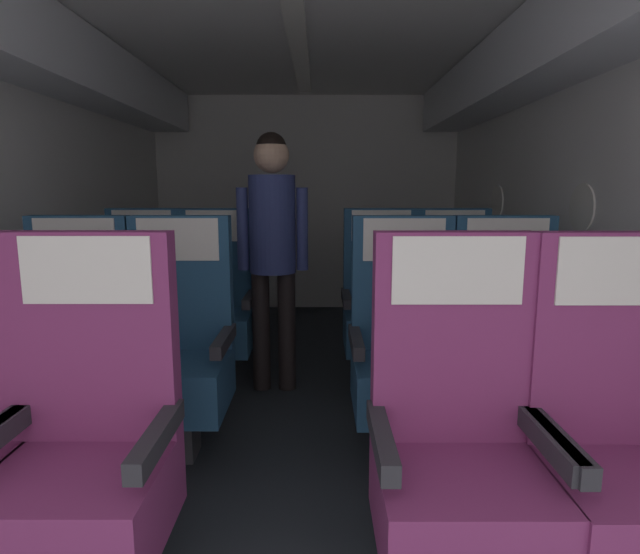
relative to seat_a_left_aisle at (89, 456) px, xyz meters
The scene contains 14 objects.
ground 1.55m from the seat_a_left_aisle, 68.30° to the left, with size 3.35×5.72×0.02m, color #23282D.
fuselage_shell 2.04m from the seat_a_left_aisle, 71.32° to the left, with size 3.23×5.37×2.24m.
seat_a_left_aisle is the anchor object (origin of this frame).
seat_a_right_aisle 1.56m from the seat_a_left_aisle, ahead, with size 0.51×0.47×1.12m.
seat_a_right_window 1.08m from the seat_a_left_aisle, ahead, with size 0.51×0.47×1.12m.
seat_b_left_window 1.05m from the seat_a_left_aisle, 116.73° to the left, with size 0.51×0.47×1.12m.
seat_b_left_aisle 0.94m from the seat_a_left_aisle, 89.10° to the left, with size 0.51×0.47×1.12m.
seat_b_right_aisle 1.82m from the seat_a_left_aisle, 30.85° to the left, with size 0.51×0.47×1.12m.
seat_b_right_window 1.42m from the seat_a_left_aisle, 40.61° to the left, with size 0.51×0.47×1.12m.
seat_c_left_window 1.93m from the seat_a_left_aisle, 104.16° to the left, with size 0.51×0.47×1.12m.
seat_c_left_aisle 1.85m from the seat_a_left_aisle, 89.64° to the left, with size 0.51×0.47×1.12m.
seat_c_right_aisle 2.42m from the seat_a_left_aisle, 50.15° to the left, with size 0.51×0.47×1.12m.
seat_c_right_window 2.15m from the seat_a_left_aisle, 59.94° to the left, with size 0.51×0.47×1.12m.
flight_attendant 1.84m from the seat_a_left_aisle, 77.11° to the left, with size 0.43×0.28×1.58m.
Camera 1 is at (0.14, -0.11, 1.25)m, focal length 29.10 mm.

